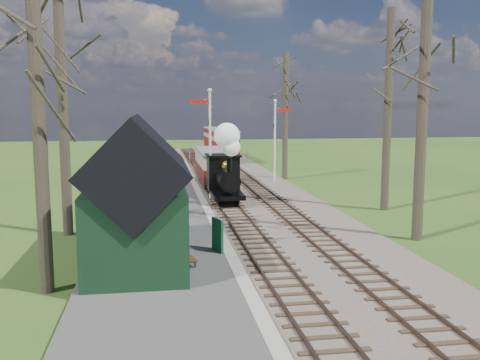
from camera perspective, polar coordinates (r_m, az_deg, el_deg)
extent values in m
plane|color=#2B541A|center=(14.80, 6.08, -12.98)|extent=(140.00, 140.00, 0.00)
ellipsoid|color=#385B23|center=(82.87, 0.91, -8.42)|extent=(70.40, 44.00, 19.80)
ellipsoid|color=#385B23|center=(83.20, 19.09, -5.30)|extent=(51.20, 32.00, 14.40)
ellipsoid|color=#385B23|center=(86.22, -11.63, -6.80)|extent=(64.00, 40.00, 18.00)
cube|color=brown|center=(36.07, -0.96, -0.40)|extent=(8.00, 60.00, 0.10)
cube|color=brown|center=(35.85, -3.81, -0.33)|extent=(0.07, 60.00, 0.12)
cube|color=brown|center=(35.95, -2.23, -0.29)|extent=(0.07, 60.00, 0.12)
cube|color=#38281C|center=(35.91, -3.02, -0.38)|extent=(1.60, 60.00, 0.09)
cube|color=brown|center=(36.17, 0.29, -0.23)|extent=(0.07, 60.00, 0.12)
cube|color=brown|center=(36.34, 1.85, -0.20)|extent=(0.07, 60.00, 0.12)
cube|color=#38281C|center=(36.26, 1.07, -0.29)|extent=(1.60, 60.00, 0.09)
cube|color=#474442|center=(27.83, -8.49, -2.88)|extent=(5.00, 44.00, 0.20)
cube|color=#B2AD9E|center=(27.93, -3.77, -2.75)|extent=(0.40, 44.00, 0.21)
cube|color=black|center=(17.76, -10.88, -4.48)|extent=(3.00, 6.00, 2.60)
cube|color=black|center=(17.46, -11.03, 1.46)|extent=(3.25, 6.30, 3.25)
cube|color=black|center=(16.86, -5.76, -6.09)|extent=(0.06, 1.20, 2.00)
cylinder|color=silver|center=(29.58, -3.20, 3.51)|extent=(0.14, 0.14, 6.00)
sphere|color=silver|center=(29.50, -3.25, 9.52)|extent=(0.24, 0.24, 0.24)
cube|color=#B7140F|center=(29.44, -4.32, 8.34)|extent=(1.10, 0.08, 0.22)
cube|color=black|center=(29.50, -3.22, 6.22)|extent=(0.18, 0.06, 0.30)
cylinder|color=silver|center=(36.31, 3.73, 3.92)|extent=(0.14, 0.14, 5.50)
sphere|color=silver|center=(36.23, 3.77, 8.42)|extent=(0.24, 0.24, 0.24)
cube|color=#B7140F|center=(36.35, 4.62, 7.47)|extent=(1.10, 0.08, 0.22)
cube|color=black|center=(36.25, 3.75, 5.74)|extent=(0.18, 0.06, 0.30)
cylinder|color=#382D23|center=(15.68, -20.60, 4.60)|extent=(0.39, 0.39, 9.00)
cylinder|color=#382D23|center=(22.64, -18.42, 8.10)|extent=(0.41, 0.41, 11.00)
cylinder|color=#382D23|center=(21.86, 18.99, 9.41)|extent=(0.42, 0.42, 12.00)
cylinder|color=#382D23|center=(27.81, 15.49, 7.08)|extent=(0.40, 0.40, 10.00)
cylinder|color=#382D23|center=(38.45, 4.86, 6.74)|extent=(0.39, 0.39, 9.00)
cube|color=slate|center=(49.71, -4.35, 2.68)|extent=(12.60, 0.02, 0.01)
cube|color=slate|center=(49.73, -4.35, 2.33)|extent=(12.60, 0.02, 0.02)
cylinder|color=slate|center=(49.73, -4.35, 2.39)|extent=(0.08, 0.08, 1.00)
cube|color=black|center=(28.79, -1.55, -1.37)|extent=(1.60, 3.76, 0.23)
cylinder|color=black|center=(28.11, -1.40, 0.14)|extent=(1.03, 2.44, 1.03)
cube|color=black|center=(29.76, -1.83, 0.76)|extent=(1.69, 1.50, 1.88)
cylinder|color=black|center=(27.08, -1.15, 1.65)|extent=(0.26, 0.26, 0.75)
sphere|color=gold|center=(28.31, -1.48, 1.54)|extent=(0.49, 0.49, 0.49)
sphere|color=white|center=(27.01, -0.94, 3.54)|extent=(0.94, 0.94, 0.94)
sphere|color=white|center=(27.04, -1.40, 4.74)|extent=(1.31, 1.31, 1.31)
cylinder|color=black|center=(27.65, -2.27, -2.02)|extent=(0.09, 0.60, 0.60)
cylinder|color=black|center=(27.78, -0.22, -1.97)|extent=(0.09, 0.60, 0.60)
cube|color=black|center=(34.70, -2.82, 0.05)|extent=(1.78, 6.57, 0.28)
cube|color=#501212|center=(34.62, -2.83, 0.98)|extent=(1.88, 6.57, 0.85)
cube|color=beige|center=(34.53, -2.84, 2.37)|extent=(1.88, 6.57, 0.85)
cube|color=slate|center=(34.49, -2.84, 3.15)|extent=(1.97, 6.76, 0.11)
cube|color=black|center=(50.11, -1.74, 2.55)|extent=(2.11, 5.56, 0.33)
cube|color=maroon|center=(50.05, -1.74, 3.31)|extent=(2.22, 5.56, 1.00)
cube|color=beige|center=(49.98, -1.75, 4.46)|extent=(2.22, 5.56, 1.00)
cube|color=slate|center=(49.95, -1.75, 5.09)|extent=(2.33, 5.78, 0.13)
cube|color=black|center=(55.55, -2.45, 3.08)|extent=(2.11, 5.56, 0.33)
cube|color=maroon|center=(55.49, -2.46, 3.76)|extent=(2.22, 5.56, 1.00)
cube|color=beige|center=(55.43, -2.46, 4.79)|extent=(2.22, 5.56, 1.00)
cube|color=slate|center=(55.40, -2.47, 5.37)|extent=(2.33, 5.78, 0.13)
cube|color=#104B2F|center=(18.84, -2.41, -5.86)|extent=(0.33, 0.78, 1.17)
cube|color=silver|center=(18.86, -2.27, -5.85)|extent=(0.23, 0.66, 0.96)
cube|color=#402D17|center=(17.60, -5.78, -8.12)|extent=(0.65, 1.38, 0.06)
cube|color=#402D17|center=(17.49, -6.34, -7.36)|extent=(0.33, 1.31, 0.57)
cube|color=#402D17|center=(17.10, -5.18, -9.03)|extent=(0.06, 0.06, 0.19)
cube|color=#402D17|center=(18.18, -6.33, -8.01)|extent=(0.06, 0.06, 0.19)
imported|color=black|center=(18.86, -6.94, -5.57)|extent=(0.40, 0.55, 1.38)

